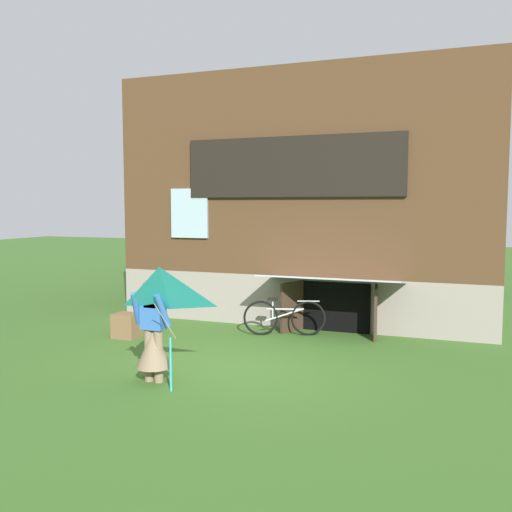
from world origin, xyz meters
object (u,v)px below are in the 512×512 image
wooden_crate (127,325)px  kite (160,300)px  person (153,338)px  bicycle_silver (284,317)px

wooden_crate → kite: bearing=-49.2°
person → wooden_crate: 2.97m
kite → bicycle_silver: (0.48, 4.03, -0.96)m
kite → wooden_crate: kite is taller
person → bicycle_silver: (0.92, 3.49, -0.29)m
wooden_crate → bicycle_silver: bearing=24.0°
person → kite: size_ratio=0.92×
kite → bicycle_silver: size_ratio=1.07×
bicycle_silver → kite: bearing=-115.3°
person → kite: bearing=-46.4°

